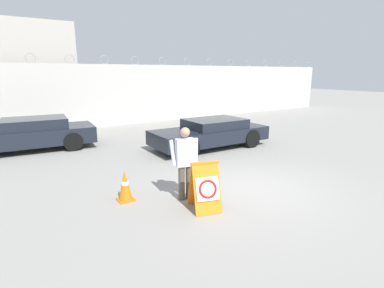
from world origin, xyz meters
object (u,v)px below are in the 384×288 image
object	(u,v)px
barricade_sign	(205,186)
security_guard	(185,160)
traffic_cone_near	(125,186)
parked_car_front_coupe	(30,134)
parked_car_rear_sedan	(211,133)

from	to	relation	value
barricade_sign	security_guard	distance (m)	0.83
security_guard	barricade_sign	bearing A→B (deg)	109.04
barricade_sign	security_guard	xyz separation A→B (m)	(-0.06, 0.71, 0.42)
traffic_cone_near	parked_car_front_coupe	bearing A→B (deg)	101.04
parked_car_rear_sedan	traffic_cone_near	bearing A→B (deg)	33.55
traffic_cone_near	parked_car_front_coupe	size ratio (longest dim) A/B	0.15
barricade_sign	traffic_cone_near	world-z (taller)	barricade_sign
traffic_cone_near	parked_car_front_coupe	xyz separation A→B (m)	(-1.26, 6.46, 0.28)
security_guard	parked_car_front_coupe	size ratio (longest dim) A/B	0.36
barricade_sign	security_guard	size ratio (longest dim) A/B	0.62
parked_car_rear_sedan	parked_car_front_coupe	bearing A→B (deg)	-28.65
barricade_sign	parked_car_front_coupe	world-z (taller)	parked_car_front_coupe
parked_car_front_coupe	parked_car_rear_sedan	world-z (taller)	parked_car_front_coupe
parked_car_rear_sedan	barricade_sign	bearing A→B (deg)	53.15
traffic_cone_near	parked_car_rear_sedan	xyz separation A→B (m)	(4.75, 2.97, 0.24)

